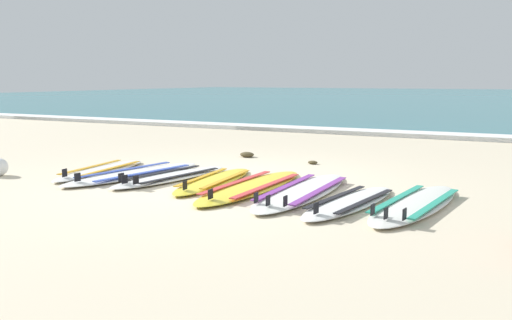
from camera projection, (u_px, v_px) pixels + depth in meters
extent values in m
plane|color=beige|center=(220.00, 183.00, 7.03)|extent=(80.00, 80.00, 0.00)
cube|color=teal|center=(465.00, 97.00, 39.48)|extent=(80.00, 60.00, 0.10)
cube|color=white|center=(360.00, 132.00, 13.26)|extent=(80.00, 0.80, 0.11)
ellipsoid|color=white|center=(101.00, 170.00, 7.82)|extent=(0.68, 2.04, 0.07)
cube|color=gold|center=(91.00, 167.00, 7.88)|extent=(0.20, 1.40, 0.01)
cube|color=gold|center=(111.00, 168.00, 7.75)|extent=(0.20, 1.40, 0.01)
cube|color=black|center=(65.00, 173.00, 7.09)|extent=(0.02, 0.09, 0.11)
ellipsoid|color=white|center=(135.00, 174.00, 7.52)|extent=(1.07, 2.47, 0.07)
cube|color=#334CB2|center=(125.00, 169.00, 7.65)|extent=(0.42, 1.66, 0.01)
cube|color=#334CB2|center=(145.00, 173.00, 7.39)|extent=(0.42, 1.66, 0.01)
cube|color=black|center=(77.00, 177.00, 6.78)|extent=(0.03, 0.09, 0.11)
ellipsoid|color=white|center=(171.00, 177.00, 7.29)|extent=(0.90, 2.15, 0.07)
cube|color=black|center=(162.00, 172.00, 7.40)|extent=(0.34, 1.45, 0.01)
cube|color=black|center=(181.00, 175.00, 7.18)|extent=(0.34, 1.45, 0.01)
cube|color=black|center=(125.00, 179.00, 6.64)|extent=(0.03, 0.09, 0.11)
cube|color=black|center=(121.00, 177.00, 6.77)|extent=(0.03, 0.09, 0.11)
cube|color=black|center=(136.00, 180.00, 6.60)|extent=(0.03, 0.09, 0.11)
ellipsoid|color=yellow|center=(214.00, 181.00, 7.01)|extent=(0.66, 2.05, 0.07)
cube|color=gold|center=(202.00, 177.00, 7.07)|extent=(0.18, 1.41, 0.01)
cube|color=gold|center=(226.00, 179.00, 6.93)|extent=(0.18, 1.41, 0.01)
cube|color=black|center=(185.00, 185.00, 6.27)|extent=(0.02, 0.09, 0.11)
ellipsoid|color=yellow|center=(252.00, 187.00, 6.63)|extent=(0.71, 2.47, 0.07)
cube|color=#D13838|center=(237.00, 182.00, 6.73)|extent=(0.15, 1.72, 0.01)
cube|color=#D13838|center=(268.00, 185.00, 6.52)|extent=(0.15, 1.72, 0.01)
cube|color=black|center=(210.00, 194.00, 5.79)|extent=(0.02, 0.09, 0.11)
ellipsoid|color=silver|center=(303.00, 191.00, 6.35)|extent=(0.66, 2.51, 0.07)
cube|color=purple|center=(286.00, 186.00, 6.45)|extent=(0.11, 1.75, 0.01)
cube|color=purple|center=(321.00, 190.00, 6.25)|extent=(0.11, 1.75, 0.01)
cube|color=black|center=(268.00, 200.00, 5.48)|extent=(0.01, 0.09, 0.11)
cube|color=black|center=(256.00, 198.00, 5.61)|extent=(0.01, 0.09, 0.11)
cube|color=black|center=(285.00, 201.00, 5.46)|extent=(0.01, 0.09, 0.11)
ellipsoid|color=white|center=(350.00, 202.00, 5.79)|extent=(0.82, 2.03, 0.07)
cube|color=black|center=(336.00, 196.00, 5.88)|extent=(0.30, 1.37, 0.01)
cube|color=black|center=(365.00, 201.00, 5.68)|extent=(0.30, 1.37, 0.01)
cube|color=black|center=(316.00, 208.00, 5.16)|extent=(0.03, 0.09, 0.11)
ellipsoid|color=silver|center=(416.00, 204.00, 5.71)|extent=(0.91, 2.36, 0.07)
cube|color=teal|center=(398.00, 198.00, 5.82)|extent=(0.32, 1.61, 0.01)
cube|color=teal|center=(435.00, 203.00, 5.58)|extent=(0.32, 1.61, 0.01)
cube|color=black|center=(386.00, 213.00, 4.96)|extent=(0.03, 0.09, 0.11)
cube|color=black|center=(373.00, 209.00, 5.10)|extent=(0.03, 0.09, 0.11)
cube|color=black|center=(405.00, 214.00, 4.92)|extent=(0.03, 0.09, 0.11)
ellipsoid|color=#4C4228|center=(313.00, 162.00, 8.59)|extent=(0.16, 0.13, 0.06)
ellipsoid|color=#4C4228|center=(247.00, 155.00, 9.36)|extent=(0.26, 0.21, 0.09)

